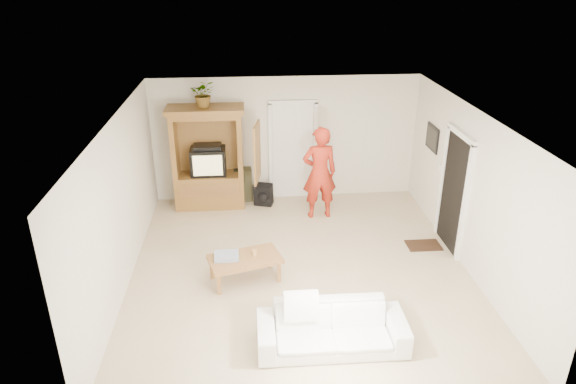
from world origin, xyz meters
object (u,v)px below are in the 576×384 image
sofa (332,328)px  man (319,173)px  coffee_table (245,260)px  armoire (210,164)px

sofa → man: bearing=85.1°
man → sofa: (-0.36, -3.84, -0.64)m
sofa → coffee_table: (-1.12, 1.66, 0.08)m
armoire → sofa: size_ratio=1.08×
man → coffee_table: size_ratio=1.50×
coffee_table → armoire: bearing=87.1°
armoire → coffee_table: size_ratio=1.70×
sofa → coffee_table: size_ratio=1.57×
armoire → man: 2.27m
man → coffee_table: (-1.48, -2.18, -0.57)m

